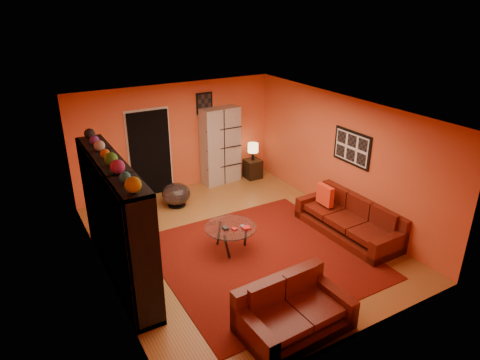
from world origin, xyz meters
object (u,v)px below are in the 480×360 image
side_table (253,169)px  storage_cabinet (220,146)px  tv (118,221)px  coffee_table (230,229)px  entertainment_unit (116,222)px  table_lamp (253,148)px  bowl_chair (176,194)px  sofa (351,220)px  loveseat (291,310)px

side_table → storage_cabinet: bearing=166.8°
tv → coffee_table: tv is taller
entertainment_unit → table_lamp: (4.19, 2.60, -0.24)m
bowl_chair → side_table: bearing=13.0°
tv → table_lamp: 4.84m
sofa → side_table: (-0.23, 3.44, -0.03)m
entertainment_unit → table_lamp: 4.94m
tv → side_table: size_ratio=1.96×
sofa → bowl_chair: bearing=130.1°
bowl_chair → table_lamp: 2.49m
tv → bowl_chair: 2.74m
coffee_table → table_lamp: bearing=51.9°
tv → coffee_table: bearing=-98.2°
loveseat → storage_cabinet: size_ratio=0.84×
side_table → loveseat: bearing=-115.7°
entertainment_unit → sofa: bearing=-10.8°
bowl_chair → table_lamp: size_ratio=1.45×
entertainment_unit → storage_cabinet: size_ratio=1.55×
storage_cabinet → bowl_chair: size_ratio=2.99×
table_lamp → coffee_table: bearing=-128.1°
sofa → tv: bearing=166.2°
tv → bowl_chair: size_ratio=1.51×
bowl_chair → sofa: bearing=-48.1°
entertainment_unit → coffee_table: entertainment_unit is taller
coffee_table → loveseat: bearing=-95.8°
loveseat → coffee_table: bearing=-8.4°
sofa → storage_cabinet: storage_cabinet is taller
entertainment_unit → side_table: 4.99m
sofa → storage_cabinet: (-1.07, 3.64, 0.69)m
storage_cabinet → side_table: storage_cabinet is taller
table_lamp → side_table: bearing=0.0°
tv → sofa: tv is taller
loveseat → side_table: 5.57m
bowl_chair → side_table: bowl_chair is taller
loveseat → sofa: bearing=-61.8°
loveseat → storage_cabinet: storage_cabinet is taller
sofa → entertainment_unit: bearing=167.4°
loveseat → bowl_chair: size_ratio=2.50×
entertainment_unit → side_table: size_ratio=6.00×
entertainment_unit → storage_cabinet: 4.36m
loveseat → bowl_chair: (0.04, 4.47, 0.00)m
entertainment_unit → side_table: bearing=31.9°
loveseat → coffee_table: size_ratio=1.68×
entertainment_unit → coffee_table: 2.10m
loveseat → side_table: size_ratio=3.24×
tv → coffee_table: size_ratio=1.01×
bowl_chair → table_lamp: bearing=13.0°
sofa → coffee_table: sofa is taller
coffee_table → storage_cabinet: storage_cabinet is taller
sofa → coffee_table: 2.51m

